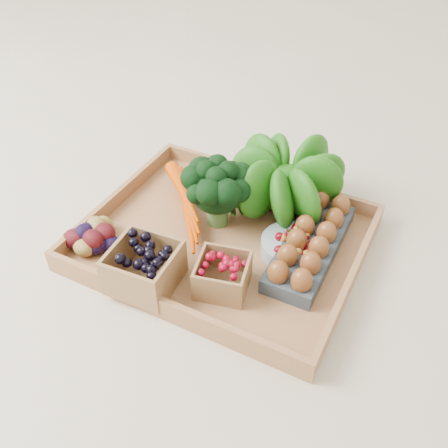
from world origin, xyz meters
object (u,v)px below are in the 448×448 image
at_px(broccoli, 217,202).
at_px(cherry_bowl, 291,247).
at_px(tray, 224,243).
at_px(egg_carton, 310,247).

bearing_deg(broccoli, cherry_bowl, -5.19).
xyz_separation_m(tray, cherry_bowl, (0.14, 0.03, 0.02)).
relative_size(tray, cherry_bowl, 4.42).
height_order(broccoli, cherry_bowl, broccoli).
bearing_deg(cherry_bowl, broccoli, 174.81).
xyz_separation_m(cherry_bowl, egg_carton, (0.03, 0.01, 0.00)).
bearing_deg(cherry_bowl, egg_carton, 23.87).
distance_m(tray, egg_carton, 0.18).
bearing_deg(egg_carton, broccoli, 179.13).
height_order(tray, broccoli, broccoli).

